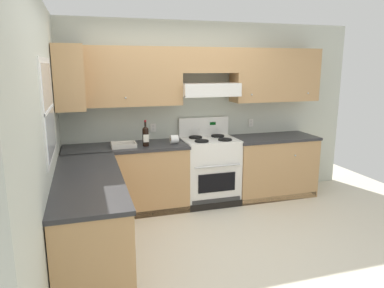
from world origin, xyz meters
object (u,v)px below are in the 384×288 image
at_px(paper_towel_roll, 174,139).
at_px(stove, 210,170).
at_px(wine_bottle, 146,136).
at_px(bowl, 124,146).

bearing_deg(paper_towel_roll, stove, 6.48).
distance_m(wine_bottle, bowl, 0.31).
xyz_separation_m(stove, bowl, (-1.21, -0.08, 0.45)).
xyz_separation_m(bowl, paper_towel_roll, (0.68, 0.02, 0.04)).
xyz_separation_m(stove, wine_bottle, (-0.93, -0.10, 0.57)).
height_order(stove, wine_bottle, wine_bottle).
bearing_deg(paper_towel_roll, bowl, -178.48).
distance_m(wine_bottle, paper_towel_roll, 0.40).
bearing_deg(stove, bowl, -176.28).
bearing_deg(stove, paper_towel_roll, -173.52).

